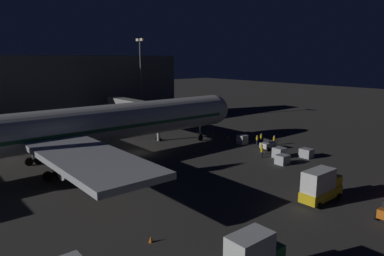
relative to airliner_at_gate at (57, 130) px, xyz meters
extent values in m
plane|color=#383533|center=(0.00, -12.92, -5.54)|extent=(320.00, 320.00, 0.00)
cylinder|color=silver|center=(0.00, -1.72, 0.16)|extent=(5.63, 56.90, 5.63)
sphere|color=silver|center=(0.00, -30.18, 0.16)|extent=(5.51, 5.51, 5.51)
cube|color=#196033|center=(0.00, -1.72, -0.26)|extent=(5.68, 54.63, 0.50)
cube|color=black|center=(0.00, -28.49, 1.14)|extent=(3.09, 1.40, 0.90)
cube|color=#B7BABF|center=(0.00, 1.40, -0.83)|extent=(48.34, 7.93, 0.70)
cylinder|color=#B7BABF|center=(-8.48, 0.40, -2.86)|extent=(3.06, 4.87, 3.06)
cylinder|color=black|center=(-8.48, -2.04, -2.86)|extent=(2.60, 0.15, 2.60)
cylinder|color=#B7BABF|center=(8.48, 0.40, -2.86)|extent=(3.06, 4.87, 3.06)
cylinder|color=black|center=(8.48, -2.04, -2.86)|extent=(2.60, 0.15, 2.60)
cylinder|color=#B7BABF|center=(0.00, -26.68, -3.20)|extent=(0.28, 0.28, 2.29)
cylinder|color=black|center=(0.00, -26.68, -4.94)|extent=(0.45, 1.20, 1.20)
cylinder|color=#B7BABF|center=(-4.20, 2.40, -3.20)|extent=(0.28, 0.28, 2.29)
cylinder|color=black|center=(-4.20, 1.75, -4.94)|extent=(0.45, 1.20, 1.20)
cylinder|color=black|center=(-4.20, 3.05, -4.94)|extent=(0.45, 1.20, 1.20)
cylinder|color=#B7BABF|center=(4.20, 2.40, -3.20)|extent=(0.28, 0.28, 2.29)
cylinder|color=black|center=(4.20, 1.75, -4.94)|extent=(0.45, 1.20, 1.20)
cylinder|color=black|center=(4.20, 3.05, -4.94)|extent=(0.45, 1.20, 1.20)
cube|color=#9E9E99|center=(13.60, -20.57, 0.16)|extent=(19.01, 2.60, 2.50)
cube|color=#9E9E99|center=(4.10, -20.57, 0.16)|extent=(3.20, 3.40, 3.00)
cube|color=black|center=(2.70, -20.57, 0.16)|extent=(0.70, 3.20, 2.70)
cylinder|color=#B7BABF|center=(5.10, -20.57, -3.32)|extent=(0.56, 0.56, 4.45)
cylinder|color=black|center=(4.50, -20.57, -5.24)|extent=(0.25, 0.60, 0.60)
cylinder|color=black|center=(5.70, -20.57, -5.24)|extent=(0.25, 0.60, 0.60)
cube|color=#4C4F54|center=(31.00, -1.72, 2.50)|extent=(6.00, 80.00, 16.08)
cylinder|color=#59595E|center=(25.50, -29.67, 4.25)|extent=(0.40, 0.40, 19.58)
cube|color=#F9EFC6|center=(24.60, -29.67, 14.29)|extent=(1.10, 0.50, 0.60)
cube|color=#F9EFC6|center=(26.40, -29.67, 14.29)|extent=(1.10, 0.50, 0.60)
cube|color=yellow|center=(-30.28, -17.87, -4.64)|extent=(2.00, 5.74, 1.10)
cube|color=silver|center=(-30.28, -17.16, -2.96)|extent=(1.90, 4.02, 2.27)
cube|color=yellow|center=(-30.28, -19.94, -3.54)|extent=(1.80, 1.60, 1.10)
cylinder|color=black|center=(-31.34, -19.88, -5.19)|extent=(0.24, 0.70, 0.70)
cylinder|color=black|center=(-29.22, -19.88, -5.19)|extent=(0.24, 0.70, 0.70)
cylinder|color=black|center=(-31.34, -15.86, -5.19)|extent=(0.24, 0.70, 0.70)
cylinder|color=black|center=(-29.22, -15.86, -5.19)|extent=(0.24, 0.70, 0.70)
cube|color=silver|center=(-12.49, -31.33, -4.74)|extent=(1.50, 2.75, 0.90)
cube|color=black|center=(-12.49, -30.91, -3.94)|extent=(1.20, 0.20, 0.70)
cylinder|color=black|center=(-13.30, -32.29, -5.19)|extent=(0.24, 0.70, 0.70)
cylinder|color=black|center=(-11.68, -32.29, -5.19)|extent=(0.24, 0.70, 0.70)
cylinder|color=black|center=(-13.30, -30.36, -5.19)|extent=(0.24, 0.70, 0.70)
cylinder|color=black|center=(-11.68, -30.36, -5.19)|extent=(0.24, 0.70, 0.70)
cube|color=silver|center=(-35.12, -0.37, -2.82)|extent=(1.90, 3.19, 2.55)
cube|color=#287038|center=(-35.12, -2.42, -3.54)|extent=(1.80, 1.60, 1.10)
cylinder|color=black|center=(-36.28, -19.54, -5.19)|extent=(0.24, 0.70, 0.70)
cylinder|color=black|center=(-36.28, -17.84, -5.19)|extent=(0.24, 0.70, 0.70)
cube|color=#B7BABF|center=(-16.80, -28.70, -4.75)|extent=(1.69, 1.74, 1.59)
cube|color=#B7BABF|center=(-19.55, -32.00, -4.83)|extent=(1.86, 1.57, 1.43)
cube|color=#B7BABF|center=(-19.26, -26.10, -4.84)|extent=(1.60, 1.80, 1.41)
cube|color=#B7BABF|center=(-6.96, -30.93, -4.72)|extent=(1.53, 1.58, 1.64)
cylinder|color=black|center=(-13.86, -27.85, -5.09)|extent=(0.28, 0.28, 0.91)
cylinder|color=yellow|center=(-13.86, -27.85, -4.30)|extent=(0.40, 0.40, 0.67)
sphere|color=tan|center=(-13.86, -27.85, -3.85)|extent=(0.24, 0.24, 0.24)
sphere|color=yellow|center=(-13.86, -27.85, -3.80)|extent=(0.23, 0.23, 0.23)
cylinder|color=black|center=(-15.09, -26.46, -5.08)|extent=(0.28, 0.28, 0.94)
cylinder|color=yellow|center=(-15.09, -26.46, -4.28)|extent=(0.40, 0.40, 0.65)
sphere|color=tan|center=(-15.09, -26.46, -3.84)|extent=(0.24, 0.24, 0.24)
sphere|color=orange|center=(-15.09, -26.46, -3.79)|extent=(0.23, 0.23, 0.23)
cylinder|color=black|center=(-8.40, -34.53, -5.14)|extent=(0.28, 0.28, 0.81)
cylinder|color=yellow|center=(-8.40, -34.53, -4.44)|extent=(0.40, 0.40, 0.58)
sphere|color=tan|center=(-8.40, -34.53, -4.03)|extent=(0.24, 0.24, 0.24)
sphere|color=white|center=(-8.40, -34.53, -3.98)|extent=(0.23, 0.23, 0.23)
cylinder|color=black|center=(-11.27, -34.64, -5.11)|extent=(0.28, 0.28, 0.88)
cylinder|color=yellow|center=(-11.27, -34.64, -4.36)|extent=(0.40, 0.40, 0.62)
sphere|color=tan|center=(-11.27, -34.64, -3.93)|extent=(0.24, 0.24, 0.24)
sphere|color=white|center=(-11.27, -34.64, -3.88)|extent=(0.23, 0.23, 0.23)
cylinder|color=black|center=(-9.05, -32.58, -5.10)|extent=(0.28, 0.28, 0.89)
cylinder|color=yellow|center=(-9.05, -32.58, -4.36)|extent=(0.40, 0.40, 0.60)
sphere|color=tan|center=(-9.05, -32.58, -3.94)|extent=(0.24, 0.24, 0.24)
sphere|color=yellow|center=(-9.05, -32.58, -3.89)|extent=(0.23, 0.23, 0.23)
cone|color=orange|center=(-2.20, -32.18, -5.27)|extent=(0.36, 0.36, 0.55)
cone|color=orange|center=(2.20, -32.18, -5.27)|extent=(0.36, 0.36, 0.55)
cone|color=orange|center=(-25.67, 1.40, -5.27)|extent=(0.36, 0.36, 0.55)
camera|label=1|loc=(-49.08, 16.40, 9.98)|focal=32.82mm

